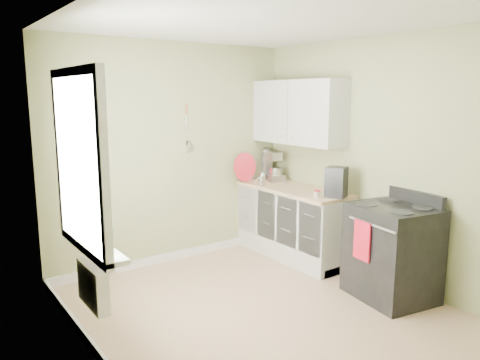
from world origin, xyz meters
TOP-DOWN VIEW (x-y plane):
  - floor at (0.00, 0.00)m, footprint 3.20×3.60m
  - ceiling at (0.00, 0.00)m, footprint 3.20×3.60m
  - wall_back at (0.00, 1.81)m, footprint 3.20×0.02m
  - wall_left at (-1.61, 0.00)m, footprint 0.02×3.60m
  - wall_right at (1.61, 0.00)m, footprint 0.02×3.60m
  - base_cabinets at (1.30, 1.00)m, footprint 0.60×1.60m
  - countertop at (1.29, 1.00)m, footprint 0.64×1.60m
  - upper_cabinets at (1.43, 1.10)m, footprint 0.35×1.40m
  - window at (-1.58, 0.30)m, footprint 0.06×1.14m
  - window_sill at (-1.51, 0.30)m, footprint 0.18×1.14m
  - radiator at (-1.54, 0.25)m, footprint 0.12×0.50m
  - wall_utensils at (0.20, 1.78)m, footprint 0.02×0.14m
  - stove at (1.28, -0.52)m, footprint 0.82×0.89m
  - stand_mixer at (1.40, 1.57)m, footprint 0.29×0.39m
  - kettle at (1.05, 1.34)m, footprint 0.17×0.10m
  - coffee_maker at (1.30, 0.30)m, footprint 0.27×0.28m
  - red_tray at (1.05, 1.72)m, footprint 0.40×0.11m
  - jar at (1.12, 0.41)m, footprint 0.08×0.08m
  - plant_a at (-1.50, -0.03)m, footprint 0.18×0.17m
  - plant_b at (-1.50, 0.21)m, footprint 0.19×0.19m
  - plant_c at (-1.50, 0.52)m, footprint 0.17×0.17m

SIDE VIEW (x-z plane):
  - floor at x=0.00m, z-range -0.02..0.00m
  - base_cabinets at x=1.30m, z-range 0.00..0.87m
  - stove at x=1.28m, z-range -0.06..1.04m
  - radiator at x=-1.54m, z-range 0.38..0.73m
  - window_sill at x=-1.51m, z-range 0.86..0.90m
  - countertop at x=1.29m, z-range 0.87..0.91m
  - jar at x=1.12m, z-range 0.91..0.99m
  - kettle at x=1.05m, z-range 0.91..1.08m
  - plant_b at x=-1.50m, z-range 0.90..1.17m
  - plant_c at x=-1.50m, z-range 0.90..1.17m
  - plant_a at x=-1.50m, z-range 0.90..1.18m
  - coffee_maker at x=1.30m, z-range 0.90..1.25m
  - stand_mixer at x=1.40m, z-range 0.88..1.32m
  - red_tray at x=1.05m, z-range 0.91..1.30m
  - wall_back at x=0.00m, z-range 0.00..2.70m
  - wall_left at x=-1.61m, z-range 0.00..2.70m
  - wall_right at x=1.61m, z-range 0.00..2.70m
  - window at x=-1.58m, z-range 0.83..2.27m
  - wall_utensils at x=0.20m, z-range 1.27..1.85m
  - upper_cabinets at x=1.43m, z-range 1.45..2.25m
  - ceiling at x=0.00m, z-range 2.70..2.72m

